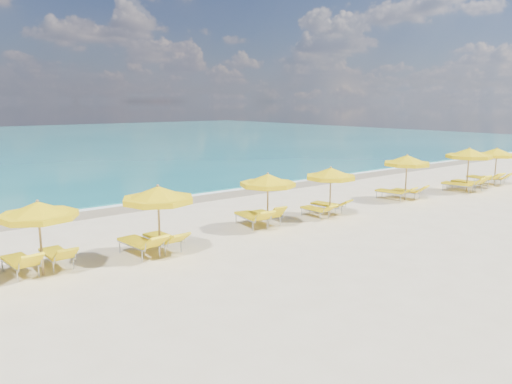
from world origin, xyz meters
TOP-DOWN VIEW (x-y plane):
  - ground_plane at (0.00, 0.00)m, footprint 120.00×120.00m
  - wet_sand_band at (0.00, 7.40)m, footprint 120.00×2.60m
  - foam_line at (0.00, 8.20)m, footprint 120.00×1.20m
  - whitecap_far at (8.00, 24.00)m, footprint 18.00×0.30m
  - umbrella_2 at (-8.27, 0.40)m, footprint 2.38×2.38m
  - umbrella_3 at (-4.96, -0.02)m, footprint 2.37×2.37m
  - umbrella_4 at (-0.20, 0.56)m, footprint 2.07×2.07m
  - umbrella_5 at (2.96, 0.37)m, footprint 2.66×2.66m
  - umbrella_6 at (8.38, 0.56)m, footprint 2.57×2.57m
  - umbrella_7 at (12.87, -0.06)m, footprint 2.71×2.71m
  - umbrella_8 at (15.94, -0.02)m, footprint 2.54×2.54m
  - lounger_2_left at (-8.73, 0.82)m, footprint 0.77×1.86m
  - lounger_2_right at (-7.74, 0.90)m, footprint 0.63×1.82m
  - lounger_3_left at (-5.43, 0.37)m, footprint 0.85×2.06m
  - lounger_3_right at (-4.60, 0.44)m, footprint 0.72×1.96m
  - lounger_4_left at (-0.58, 1.02)m, footprint 0.97×2.11m
  - lounger_4_right at (0.18, 1.09)m, footprint 0.74×1.77m
  - lounger_5_left at (2.45, 0.67)m, footprint 0.56×1.65m
  - lounger_5_right at (3.44, 0.93)m, footprint 0.90×1.84m
  - lounger_6_left at (7.98, 1.02)m, footprint 0.94×2.00m
  - lounger_6_right at (8.89, 0.81)m, footprint 0.82×1.77m
  - lounger_7_left at (12.41, 0.11)m, footprint 1.02×2.11m
  - lounger_7_right at (13.36, 0.14)m, footprint 0.79×2.01m
  - lounger_8_left at (15.46, 0.45)m, footprint 0.97×2.12m
  - lounger_8_right at (16.37, 0.25)m, footprint 0.61×1.71m

SIDE VIEW (x-z plane):
  - ground_plane at x=0.00m, z-range 0.00..0.00m
  - wet_sand_band at x=0.00m, z-range -0.01..0.01m
  - foam_line at x=0.00m, z-range -0.01..0.01m
  - whitecap_far at x=8.00m, z-range -0.03..0.03m
  - lounger_5_left at x=2.45m, z-range -0.14..0.54m
  - lounger_6_right at x=8.89m, z-range -0.16..0.58m
  - lounger_8_right at x=16.37m, z-range -0.17..0.58m
  - lounger_5_right at x=3.44m, z-range -0.14..0.56m
  - lounger_4_right at x=0.18m, z-range -0.21..0.65m
  - lounger_2_right at x=-7.74m, z-range -0.17..0.62m
  - lounger_2_left at x=-8.73m, z-range -0.19..0.64m
  - lounger_6_left at x=7.98m, z-range -0.14..0.59m
  - lounger_3_right at x=-4.60m, z-range -0.16..0.63m
  - lounger_3_left at x=-5.43m, z-range -0.19..0.68m
  - lounger_4_left at x=-0.58m, z-range -0.18..0.67m
  - lounger_7_left at x=12.41m, z-range -0.19..0.68m
  - lounger_8_left at x=15.46m, z-range -0.18..0.67m
  - lounger_7_right at x=13.36m, z-range -0.21..0.71m
  - umbrella_5 at x=2.96m, z-range 0.73..2.80m
  - umbrella_4 at x=-0.20m, z-range 0.74..2.82m
  - umbrella_2 at x=-8.27m, z-range 0.74..2.83m
  - umbrella_8 at x=15.94m, z-range 0.76..2.90m
  - umbrella_3 at x=-4.96m, z-range 0.78..2.99m
  - umbrella_6 at x=8.38m, z-range 0.78..2.99m
  - umbrella_7 at x=12.87m, z-range 0.82..3.15m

